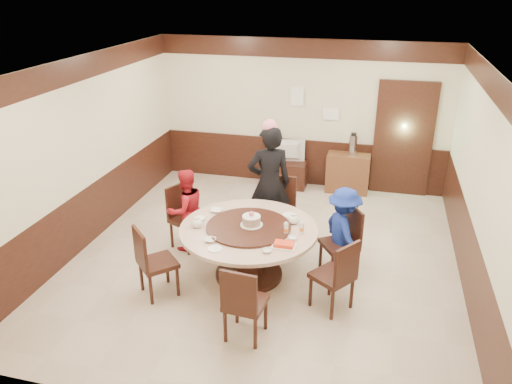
% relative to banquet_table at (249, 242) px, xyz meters
% --- Properties ---
extents(room, '(6.00, 6.04, 2.84)m').
position_rel_banquet_table_xyz_m(room, '(0.11, 0.56, 0.55)').
color(room, beige).
rests_on(room, ground).
extents(banquet_table, '(1.85, 1.85, 0.78)m').
position_rel_banquet_table_xyz_m(banquet_table, '(0.00, 0.00, 0.00)').
color(banquet_table, black).
rests_on(banquet_table, ground).
extents(chair_0, '(0.61, 0.61, 0.97)m').
position_rel_banquet_table_xyz_m(chair_0, '(1.20, 0.39, -0.23)').
color(chair_0, black).
rests_on(chair_0, ground).
extents(chair_1, '(0.46, 0.47, 0.97)m').
position_rel_banquet_table_xyz_m(chair_1, '(0.18, 1.22, -0.23)').
color(chair_1, black).
rests_on(chair_1, ground).
extents(chair_2, '(0.59, 0.58, 0.97)m').
position_rel_banquet_table_xyz_m(chair_2, '(-1.13, 0.58, -0.23)').
color(chair_2, black).
rests_on(chair_2, ground).
extents(chair_3, '(0.62, 0.62, 0.97)m').
position_rel_banquet_table_xyz_m(chair_3, '(-1.04, -0.69, -0.23)').
color(chair_3, black).
rests_on(chair_3, ground).
extents(chair_4, '(0.48, 0.49, 0.97)m').
position_rel_banquet_table_xyz_m(chair_4, '(0.29, -1.24, -0.23)').
color(chair_4, black).
rests_on(chair_4, ground).
extents(chair_5, '(0.62, 0.61, 0.97)m').
position_rel_banquet_table_xyz_m(chair_5, '(1.20, -0.44, -0.23)').
color(chair_5, black).
rests_on(chair_5, ground).
extents(person_standing, '(0.79, 0.67, 1.84)m').
position_rel_banquet_table_xyz_m(person_standing, '(0.01, 1.16, 0.39)').
color(person_standing, black).
rests_on(person_standing, ground).
extents(person_red, '(0.76, 0.78, 1.27)m').
position_rel_banquet_table_xyz_m(person_red, '(-1.11, 0.53, 0.10)').
color(person_red, '#B01722').
rests_on(person_red, ground).
extents(person_blue, '(0.83, 0.94, 1.26)m').
position_rel_banquet_table_xyz_m(person_blue, '(1.22, 0.44, 0.10)').
color(person_blue, navy).
rests_on(person_blue, ground).
extents(birthday_cake, '(0.30, 0.30, 0.20)m').
position_rel_banquet_table_xyz_m(birthday_cake, '(0.03, 0.02, 0.32)').
color(birthday_cake, white).
rests_on(birthday_cake, banquet_table).
extents(teapot_left, '(0.17, 0.15, 0.13)m').
position_rel_banquet_table_xyz_m(teapot_left, '(-0.67, -0.15, 0.28)').
color(teapot_left, white).
rests_on(teapot_left, banquet_table).
extents(teapot_right, '(0.17, 0.15, 0.13)m').
position_rel_banquet_table_xyz_m(teapot_right, '(0.56, 0.27, 0.28)').
color(teapot_right, white).
rests_on(teapot_right, banquet_table).
extents(bowl_0, '(0.17, 0.17, 0.04)m').
position_rel_banquet_table_xyz_m(bowl_0, '(-0.57, 0.35, 0.24)').
color(bowl_0, white).
rests_on(bowl_0, banquet_table).
extents(bowl_1, '(0.12, 0.12, 0.04)m').
position_rel_banquet_table_xyz_m(bowl_1, '(0.38, -0.56, 0.24)').
color(bowl_1, white).
rests_on(bowl_1, banquet_table).
extents(bowl_2, '(0.15, 0.15, 0.04)m').
position_rel_banquet_table_xyz_m(bowl_2, '(-0.38, -0.48, 0.24)').
color(bowl_2, white).
rests_on(bowl_2, banquet_table).
extents(bowl_3, '(0.12, 0.12, 0.04)m').
position_rel_banquet_table_xyz_m(bowl_3, '(0.62, -0.17, 0.24)').
color(bowl_3, white).
rests_on(bowl_3, banquet_table).
extents(bowl_4, '(0.14, 0.14, 0.03)m').
position_rel_banquet_table_xyz_m(bowl_4, '(-0.70, 0.06, 0.23)').
color(bowl_4, white).
rests_on(bowl_4, banquet_table).
extents(saucer_near, '(0.18, 0.18, 0.01)m').
position_rel_banquet_table_xyz_m(saucer_near, '(-0.25, -0.65, 0.22)').
color(saucer_near, white).
rests_on(saucer_near, banquet_table).
extents(saucer_far, '(0.18, 0.18, 0.01)m').
position_rel_banquet_table_xyz_m(saucer_far, '(0.45, 0.50, 0.22)').
color(saucer_far, white).
rests_on(saucer_far, banquet_table).
extents(shrimp_platter, '(0.30, 0.20, 0.06)m').
position_rel_banquet_table_xyz_m(shrimp_platter, '(0.56, -0.39, 0.24)').
color(shrimp_platter, white).
rests_on(shrimp_platter, banquet_table).
extents(bottle_0, '(0.06, 0.06, 0.16)m').
position_rel_banquet_table_xyz_m(bottle_0, '(0.52, -0.07, 0.30)').
color(bottle_0, silver).
rests_on(bottle_0, banquet_table).
extents(bottle_1, '(0.06, 0.06, 0.16)m').
position_rel_banquet_table_xyz_m(bottle_1, '(0.71, 0.00, 0.30)').
color(bottle_1, silver).
rests_on(bottle_1, banquet_table).
extents(tv_stand, '(0.85, 0.45, 0.50)m').
position_rel_banquet_table_xyz_m(tv_stand, '(-0.15, 3.29, -0.28)').
color(tv_stand, black).
rests_on(tv_stand, ground).
extents(television, '(0.76, 0.23, 0.43)m').
position_rel_banquet_table_xyz_m(television, '(-0.15, 3.29, 0.18)').
color(television, gray).
rests_on(television, tv_stand).
extents(side_cabinet, '(0.80, 0.40, 0.75)m').
position_rel_banquet_table_xyz_m(side_cabinet, '(1.06, 3.32, -0.16)').
color(side_cabinet, brown).
rests_on(side_cabinet, ground).
extents(thermos, '(0.15, 0.15, 0.38)m').
position_rel_banquet_table_xyz_m(thermos, '(1.12, 3.32, 0.41)').
color(thermos, silver).
rests_on(thermos, side_cabinet).
extents(notice_left, '(0.25, 0.00, 0.35)m').
position_rel_banquet_table_xyz_m(notice_left, '(0.00, 3.50, 1.22)').
color(notice_left, white).
rests_on(notice_left, room).
extents(notice_right, '(0.30, 0.00, 0.22)m').
position_rel_banquet_table_xyz_m(notice_right, '(0.65, 3.50, 0.92)').
color(notice_right, white).
rests_on(notice_right, room).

